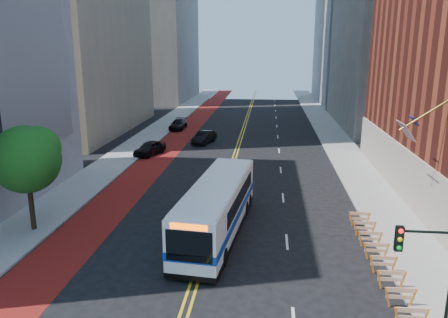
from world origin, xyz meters
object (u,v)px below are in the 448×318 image
Objects in this scene: car_a at (150,148)px; car_b at (204,137)px; street_tree at (27,157)px; car_c at (178,125)px; transit_bus at (218,207)px; traffic_signal at (428,266)px.

car_a reaches higher than car_b.
street_tree is 28.29m from car_b.
street_tree reaches higher than car_c.
car_c is at bearing 111.54° from transit_bus.
street_tree is at bearing -90.09° from car_b.
car_a is (1.94, 20.64, -4.15)m from street_tree.
car_a is 15.29m from car_c.
traffic_signal is 35.64m from car_a.
car_a is 0.94× the size of car_c.
traffic_signal is 13.81m from transit_bus.
street_tree reaches higher than car_a.
street_tree is 21.14m from car_a.
transit_bus is at bearing -44.84° from car_a.
car_b is (-4.70, 26.30, -1.05)m from transit_bus.
car_c is at bearing 108.95° from car_a.
car_b is 10.19m from car_c.
traffic_signal is at bearing -39.26° from car_a.
car_a is at bearing 121.79° from traffic_signal.
car_a is (-18.71, 30.19, -2.96)m from traffic_signal.
transit_bus is 26.74m from car_b.
transit_bus reaches higher than car_c.
transit_bus is at bearing 130.85° from traffic_signal.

